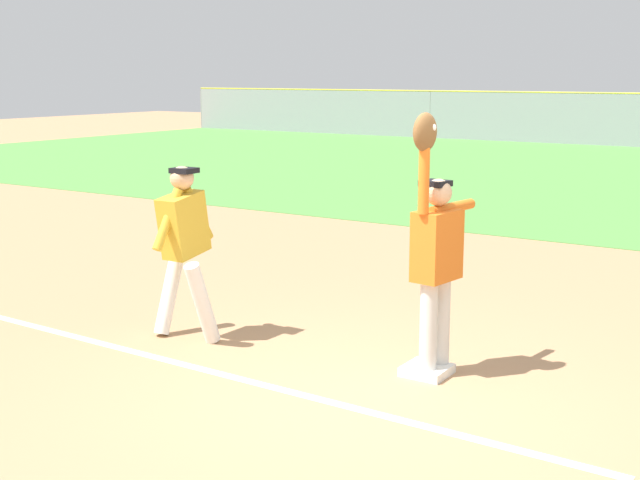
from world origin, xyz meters
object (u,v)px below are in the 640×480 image
object	(u,v)px
runner	(184,240)
parked_car_red	(587,122)
first_base	(427,370)
baseball	(432,128)
fielder	(436,249)

from	to	relation	value
runner	parked_car_red	bearing A→B (deg)	98.01
first_base	parked_car_red	bearing A→B (deg)	103.28
runner	parked_car_red	xyz separation A→B (m)	(-4.33, 29.09, -0.32)
parked_car_red	first_base	bearing A→B (deg)	-83.19
parked_car_red	baseball	bearing A→B (deg)	-83.15
runner	baseball	world-z (taller)	baseball
first_base	baseball	bearing A→B (deg)	-68.16
fielder	parked_car_red	world-z (taller)	fielder
first_base	baseball	distance (m)	2.12
first_base	baseball	world-z (taller)	baseball
baseball	parked_car_red	distance (m)	29.71
fielder	baseball	xyz separation A→B (m)	(0.02, -0.17, 1.04)
runner	baseball	xyz separation A→B (m)	(2.51, 0.22, 1.16)
first_base	parked_car_red	distance (m)	29.52
baseball	parked_car_red	bearing A→B (deg)	103.33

